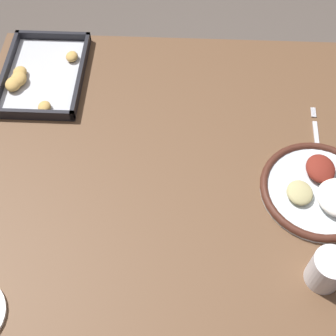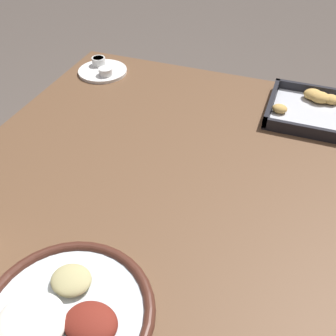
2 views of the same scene
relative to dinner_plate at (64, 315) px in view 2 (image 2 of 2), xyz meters
name	(u,v)px [view 2 (image 2 of 2)]	position (x,y,z in m)	size (l,w,h in m)	color
ground_plane	(172,332)	(0.05, 0.38, -0.74)	(8.00, 8.00, 0.00)	#564C44
dining_table	(174,209)	(0.05, 0.38, -0.11)	(1.03, 1.10, 0.73)	brown
dinner_plate	(64,315)	(0.00, 0.00, 0.00)	(0.29, 0.29, 0.05)	silver
saucer_plate	(102,70)	(-0.34, 0.80, 0.00)	(0.16, 0.16, 0.04)	white
baking_tray	(328,113)	(0.37, 0.78, 0.00)	(0.34, 0.24, 0.04)	black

